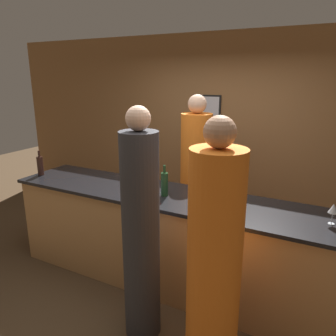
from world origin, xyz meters
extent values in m
plane|color=#4C3823|center=(0.00, 0.00, 0.00)|extent=(14.00, 14.00, 0.00)
cube|color=olive|center=(0.00, 1.90, 1.40)|extent=(8.00, 0.06, 2.80)
cube|color=black|center=(-0.28, 1.86, 1.75)|extent=(0.44, 0.02, 0.34)
cube|color=silver|center=(-0.28, 1.85, 1.75)|extent=(0.39, 0.00, 0.29)
cube|color=#B27F4C|center=(0.00, 0.00, 0.49)|extent=(3.44, 0.71, 0.99)
cube|color=black|center=(0.00, 0.00, 1.00)|extent=(3.50, 0.77, 0.04)
cylinder|color=orange|center=(-0.03, 0.88, 0.88)|extent=(0.39, 0.39, 1.75)
sphere|color=tan|center=(-0.03, 0.88, 1.87)|extent=(0.23, 0.23, 0.23)
cylinder|color=#2D2D33|center=(0.18, -0.74, 0.90)|extent=(0.31, 0.31, 1.79)
sphere|color=tan|center=(0.18, -0.74, 1.89)|extent=(0.19, 0.19, 0.19)
cylinder|color=orange|center=(0.85, -0.85, 0.87)|extent=(0.38, 0.38, 1.75)
sphere|color=#A37556|center=(0.85, -0.85, 1.85)|extent=(0.21, 0.21, 0.21)
cylinder|color=black|center=(-1.66, -0.11, 1.13)|extent=(0.07, 0.07, 0.23)
cylinder|color=black|center=(-1.66, -0.11, 1.28)|extent=(0.03, 0.03, 0.08)
cylinder|color=#19381E|center=(0.02, -0.04, 1.14)|extent=(0.07, 0.07, 0.24)
cylinder|color=#19381E|center=(0.02, -0.04, 1.30)|extent=(0.03, 0.03, 0.08)
cylinder|color=silver|center=(-0.08, -0.27, 1.02)|extent=(0.05, 0.05, 0.00)
cylinder|color=silver|center=(-0.08, -0.27, 1.07)|extent=(0.01, 0.01, 0.09)
cone|color=silver|center=(-0.08, -0.27, 1.15)|extent=(0.06, 0.06, 0.07)
cylinder|color=silver|center=(1.55, 0.01, 1.02)|extent=(0.05, 0.05, 0.00)
cylinder|color=silver|center=(1.55, 0.01, 1.07)|extent=(0.01, 0.01, 0.09)
cone|color=silver|center=(1.55, 0.01, 1.16)|extent=(0.08, 0.08, 0.08)
cylinder|color=silver|center=(-0.14, -0.12, 1.02)|extent=(0.05, 0.05, 0.00)
cylinder|color=silver|center=(-0.14, -0.12, 1.07)|extent=(0.01, 0.01, 0.09)
cone|color=silver|center=(-0.14, -0.12, 1.15)|extent=(0.07, 0.07, 0.07)
cylinder|color=silver|center=(0.43, -0.06, 1.02)|extent=(0.05, 0.05, 0.00)
cylinder|color=silver|center=(0.43, -0.06, 1.07)|extent=(0.01, 0.01, 0.08)
cone|color=silver|center=(0.43, -0.06, 1.15)|extent=(0.07, 0.07, 0.08)
camera|label=1|loc=(1.50, -2.79, 2.19)|focal=35.00mm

